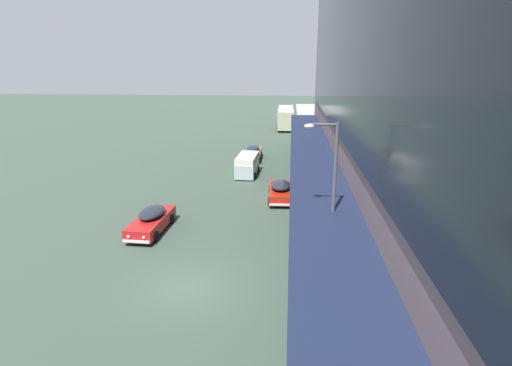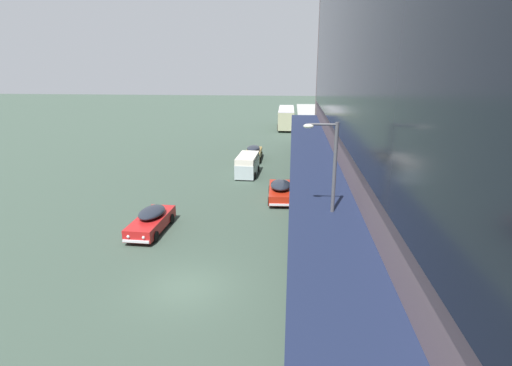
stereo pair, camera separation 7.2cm
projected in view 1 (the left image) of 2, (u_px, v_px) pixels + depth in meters
ground at (187, 287)px, 19.03m from camera, size 240.00×240.00×0.00m
sidewalk_kerb at (424, 297)px, 18.10m from camera, size 10.00×180.00×0.15m
building_facade at (456, 55)px, 15.10m from camera, size 9.20×80.00×21.15m
transit_bus_kerbside_front at (286, 117)px, 66.09m from camera, size 2.83×11.21×3.20m
sedan_far_back at (152, 220)px, 25.28m from camera, size 1.97×4.93×1.47m
sedan_trailing_mid at (281, 190)px, 31.19m from camera, size 2.05×4.91×1.55m
sedan_second_near at (253, 153)px, 44.07m from camera, size 1.80×4.73×1.63m
vw_van at (247, 164)px, 38.05m from camera, size 2.05×4.62×1.96m
pedestrian_at_kerb at (334, 216)px, 24.81m from camera, size 0.33×0.62×1.86m
street_lamp at (330, 196)px, 17.74m from camera, size 1.50×0.28×7.73m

